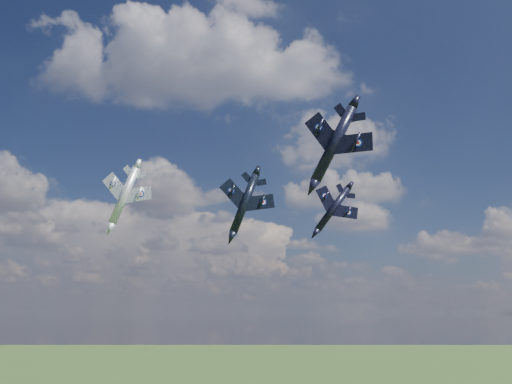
# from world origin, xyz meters

# --- Properties ---
(jet_lead_navy) EXTENTS (10.77, 14.41, 6.41)m
(jet_lead_navy) POSITION_xyz_m (-0.17, 4.37, 79.22)
(jet_lead_navy) COLOR black
(jet_right_navy) EXTENTS (15.52, 17.70, 7.87)m
(jet_right_navy) POSITION_xyz_m (12.48, -14.96, 82.80)
(jet_right_navy) COLOR black
(jet_high_navy) EXTENTS (11.26, 15.98, 9.44)m
(jet_high_navy) POSITION_xyz_m (17.87, 30.69, 83.61)
(jet_high_navy) COLOR black
(jet_left_silver) EXTENTS (14.03, 17.43, 7.20)m
(jet_left_silver) POSITION_xyz_m (-23.75, 14.94, 83.20)
(jet_left_silver) COLOR #AFB4BA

